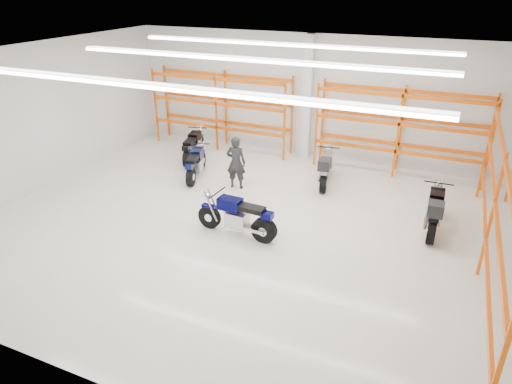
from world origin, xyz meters
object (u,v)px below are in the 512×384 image
at_px(motorcycle_back_d, 434,212).
at_px(structural_column, 307,98).
at_px(motorcycle_back_c, 326,169).
at_px(standing_man, 236,163).
at_px(motorcycle_back_a, 193,147).
at_px(motorcycle_back_b, 196,164).
at_px(motorcycle_main, 239,218).

relative_size(motorcycle_back_d, structural_column, 0.54).
xyz_separation_m(motorcycle_back_c, standing_man, (-2.60, -1.33, 0.30)).
relative_size(motorcycle_back_c, motorcycle_back_d, 0.95).
relative_size(motorcycle_back_d, standing_man, 1.40).
height_order(motorcycle_back_a, motorcycle_back_b, motorcycle_back_a).
xyz_separation_m(motorcycle_main, structural_column, (-0.27, 6.42, 1.71)).
bearing_deg(motorcycle_back_b, motorcycle_back_c, 15.62).
height_order(motorcycle_back_a, structural_column, structural_column).
bearing_deg(motorcycle_back_d, structural_column, 139.67).
height_order(motorcycle_main, motorcycle_back_d, motorcycle_back_d).
xyz_separation_m(motorcycle_back_b, standing_man, (1.61, -0.16, 0.38)).
bearing_deg(motorcycle_back_d, motorcycle_back_b, 175.06).
height_order(standing_man, structural_column, structural_column).
height_order(motorcycle_main, motorcycle_back_a, motorcycle_main).
distance_m(motorcycle_back_b, motorcycle_back_c, 4.37).
xyz_separation_m(standing_man, structural_column, (1.15, 3.68, 1.38)).
bearing_deg(motorcycle_back_b, motorcycle_back_d, -4.94).
bearing_deg(motorcycle_main, motorcycle_back_a, 132.56).
bearing_deg(motorcycle_back_c, structural_column, 121.69).
bearing_deg(motorcycle_back_d, motorcycle_back_a, 166.44).
xyz_separation_m(motorcycle_back_d, structural_column, (-4.93, 4.18, 1.65)).
distance_m(motorcycle_main, motorcycle_back_b, 4.20).
bearing_deg(motorcycle_back_c, motorcycle_main, -106.12).
distance_m(motorcycle_main, standing_man, 3.11).
bearing_deg(motorcycle_back_a, standing_man, -31.71).
height_order(motorcycle_back_d, standing_man, standing_man).
distance_m(motorcycle_back_d, structural_column, 6.67).
height_order(motorcycle_back_a, motorcycle_back_d, motorcycle_back_d).
height_order(motorcycle_back_c, structural_column, structural_column).
bearing_deg(standing_man, motorcycle_main, 108.67).
distance_m(motorcycle_back_a, structural_column, 4.59).
xyz_separation_m(motorcycle_back_a, structural_column, (3.70, 2.10, 1.73)).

